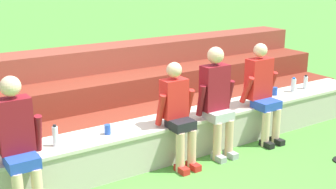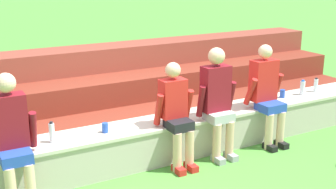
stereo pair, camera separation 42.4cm
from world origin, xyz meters
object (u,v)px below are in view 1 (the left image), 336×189
person_center (217,98)px  water_bottle_center_gap (221,102)px  person_far_left (18,141)px  person_left_of_center (178,112)px  person_right_of_center (262,90)px  water_bottle_mid_right (55,136)px  plastic_cup_left_end (108,129)px  water_bottle_mid_left (305,82)px  plastic_cup_right_end (275,91)px  water_bottle_near_right (293,85)px

person_center → water_bottle_center_gap: size_ratio=6.81×
person_far_left → person_left_of_center: size_ratio=1.07×
water_bottle_center_gap → person_right_of_center: bearing=-22.0°
person_left_of_center → water_bottle_mid_right: bearing=170.8°
person_far_left → plastic_cup_left_end: bearing=12.3°
person_left_of_center → plastic_cup_left_end: person_left_of_center is taller
person_left_of_center → water_bottle_mid_left: person_left_of_center is taller
water_bottle_mid_right → plastic_cup_left_end: size_ratio=2.08×
person_right_of_center → water_bottle_mid_left: person_right_of_center is taller
water_bottle_center_gap → person_center: bearing=-139.0°
person_right_of_center → plastic_cup_left_end: bearing=174.7°
person_far_left → water_bottle_mid_left: size_ratio=6.20×
person_right_of_center → water_bottle_mid_right: (-2.97, 0.21, -0.12)m
person_center → water_bottle_mid_left: size_ratio=6.38×
person_far_left → water_bottle_mid_left: bearing=3.7°
person_right_of_center → plastic_cup_left_end: (-2.33, 0.21, -0.18)m
person_far_left → water_bottle_mid_right: person_far_left is taller
water_bottle_mid_left → plastic_cup_left_end: size_ratio=1.91×
water_bottle_mid_left → water_bottle_center_gap: size_ratio=1.07×
water_bottle_mid_right → plastic_cup_right_end: water_bottle_mid_right is taller
water_bottle_near_right → person_far_left: bearing=-176.3°
person_center → water_bottle_mid_left: (2.12, 0.32, -0.16)m
water_bottle_mid_left → water_bottle_center_gap: 1.82m
person_far_left → water_bottle_near_right: bearing=3.7°
person_far_left → water_bottle_mid_left: (4.69, 0.30, -0.13)m
person_right_of_center → water_bottle_mid_left: (1.26, 0.28, -0.13)m
water_bottle_near_right → plastic_cup_left_end: water_bottle_near_right is taller
water_bottle_mid_left → plastic_cup_left_end: bearing=-179.0°
water_bottle_mid_left → water_bottle_mid_right: 4.23m
person_left_of_center → water_bottle_near_right: 2.44m
person_far_left → plastic_cup_right_end: person_far_left is taller
person_far_left → water_bottle_center_gap: size_ratio=6.63×
person_center → water_bottle_near_right: (1.81, 0.30, -0.16)m
person_right_of_center → water_bottle_near_right: size_ratio=5.98×
water_bottle_near_right → plastic_cup_left_end: (-3.28, -0.04, -0.05)m
person_far_left → water_bottle_center_gap: (2.87, 0.25, -0.14)m
water_bottle_near_right → person_right_of_center: bearing=-164.9°
water_bottle_center_gap → plastic_cup_right_end: size_ratio=1.71×
person_far_left → plastic_cup_left_end: size_ratio=11.83×
water_bottle_mid_right → plastic_cup_right_end: (3.54, 0.07, -0.06)m
plastic_cup_right_end → water_bottle_mid_right: bearing=-178.8°
person_far_left → water_bottle_mid_right: size_ratio=5.70×
water_bottle_mid_left → water_bottle_near_right: water_bottle_near_right is taller
person_far_left → water_bottle_mid_left: person_far_left is taller
person_center → water_bottle_mid_right: person_center is taller
plastic_cup_left_end → plastic_cup_right_end: bearing=1.4°
plastic_cup_left_end → person_center: bearing=-9.8°
water_bottle_mid_right → water_bottle_center_gap: size_ratio=1.16×
person_far_left → person_left_of_center: bearing=-0.1°
person_far_left → water_bottle_center_gap: bearing=5.0°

